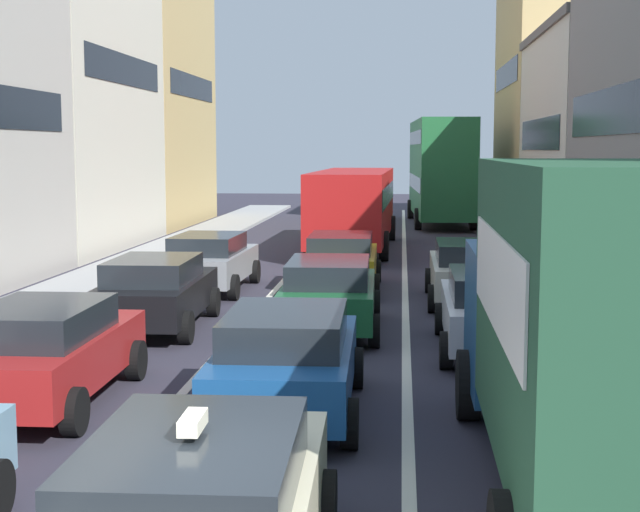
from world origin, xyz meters
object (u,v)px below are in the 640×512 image
(sedan_right_lane_behind_truck, at_px, (495,309))
(bus_far_queue_secondary, at_px, (441,166))
(bus_mid_queue_primary, at_px, (354,202))
(sedan_left_lane_third, at_px, (156,291))
(coupe_centre_lane_fourth, at_px, (341,260))
(wagon_right_lane_far, at_px, (470,270))
(sedan_left_lane_fourth, at_px, (210,261))
(removalist_box_truck, at_px, (607,318))
(sedan_centre_lane_second, at_px, (287,359))
(hatchback_centre_lane_third, at_px, (329,293))
(wagon_left_lane_second, at_px, (44,350))

(sedan_right_lane_behind_truck, xyz_separation_m, bus_far_queue_secondary, (0.17, 28.76, 2.03))
(bus_mid_queue_primary, bearing_deg, sedan_left_lane_third, 169.21)
(coupe_centre_lane_fourth, distance_m, wagon_right_lane_far, 3.65)
(sedan_left_lane_fourth, height_order, bus_mid_queue_primary, bus_mid_queue_primary)
(removalist_box_truck, xyz_separation_m, bus_mid_queue_primary, (-3.85, 24.08, -0.21))
(sedan_right_lane_behind_truck, bearing_deg, removalist_box_truck, -176.35)
(sedan_right_lane_behind_truck, bearing_deg, bus_mid_queue_primary, 12.07)
(sedan_left_lane_third, bearing_deg, sedan_left_lane_fourth, -1.86)
(sedan_centre_lane_second, xyz_separation_m, hatchback_centre_lane_third, (0.12, 5.89, 0.00))
(sedan_right_lane_behind_truck, height_order, bus_far_queue_secondary, bus_far_queue_secondary)
(wagon_left_lane_second, height_order, hatchback_centre_lane_third, same)
(sedan_left_lane_fourth, bearing_deg, sedan_left_lane_third, -179.22)
(removalist_box_truck, bearing_deg, sedan_right_lane_behind_truck, 3.58)
(sedan_left_lane_third, xyz_separation_m, wagon_right_lane_far, (6.66, 3.86, 0.00))
(sedan_centre_lane_second, xyz_separation_m, coupe_centre_lane_fourth, (-0.00, 11.49, 0.00))
(removalist_box_truck, distance_m, coupe_centre_lane_fourth, 14.94)
(sedan_left_lane_fourth, distance_m, bus_far_queue_secondary, 23.16)
(wagon_right_lane_far, relative_size, bus_mid_queue_primary, 0.41)
(sedan_right_lane_behind_truck, bearing_deg, hatchback_centre_lane_third, 64.14)
(wagon_left_lane_second, xyz_separation_m, sedan_left_lane_fourth, (0.16, 10.84, 0.00))
(wagon_left_lane_second, height_order, bus_far_queue_secondary, bus_far_queue_secondary)
(wagon_left_lane_second, relative_size, bus_far_queue_secondary, 0.41)
(sedan_left_lane_third, xyz_separation_m, sedan_left_lane_fourth, (0.04, 5.17, 0.00))
(sedan_left_lane_third, relative_size, sedan_left_lane_fourth, 1.00)
(hatchback_centre_lane_third, xyz_separation_m, sedan_right_lane_behind_truck, (3.14, -1.56, 0.00))
(removalist_box_truck, relative_size, wagon_left_lane_second, 1.79)
(sedan_left_lane_third, relative_size, sedan_right_lane_behind_truck, 1.01)
(bus_mid_queue_primary, bearing_deg, sedan_centre_lane_second, -178.19)
(sedan_left_lane_third, bearing_deg, removalist_box_truck, -142.54)
(hatchback_centre_lane_third, height_order, coupe_centre_lane_fourth, same)
(sedan_left_lane_third, distance_m, sedan_right_lane_behind_truck, 6.90)
(sedan_centre_lane_second, distance_m, wagon_right_lane_far, 10.26)
(coupe_centre_lane_fourth, xyz_separation_m, bus_mid_queue_primary, (-0.17, 9.65, 0.96))
(removalist_box_truck, height_order, sedan_right_lane_behind_truck, removalist_box_truck)
(bus_far_queue_secondary, bearing_deg, coupe_centre_lane_fourth, 168.67)
(coupe_centre_lane_fourth, xyz_separation_m, sedan_left_lane_fourth, (-3.41, -0.42, 0.00))
(sedan_centre_lane_second, bearing_deg, wagon_right_lane_far, -19.49)
(wagon_left_lane_second, distance_m, bus_far_queue_secondary, 33.67)
(hatchback_centre_lane_third, bearing_deg, sedan_right_lane_behind_truck, -117.64)
(coupe_centre_lane_fourth, bearing_deg, bus_far_queue_secondary, -9.70)
(coupe_centre_lane_fourth, height_order, wagon_right_lane_far, same)
(sedan_left_lane_fourth, relative_size, bus_mid_queue_primary, 0.41)
(sedan_right_lane_behind_truck, distance_m, bus_far_queue_secondary, 28.83)
(sedan_left_lane_third, bearing_deg, bus_far_queue_secondary, -15.61)
(wagon_left_lane_second, xyz_separation_m, bus_mid_queue_primary, (3.39, 20.91, 0.96))
(removalist_box_truck, distance_m, sedan_left_lane_third, 11.41)
(sedan_left_lane_fourth, bearing_deg, bus_mid_queue_primary, -16.58)
(hatchback_centre_lane_third, xyz_separation_m, sedan_left_lane_third, (-3.58, 0.00, 0.00))
(sedan_centre_lane_second, relative_size, wagon_left_lane_second, 1.00)
(removalist_box_truck, bearing_deg, bus_mid_queue_primary, 9.49)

